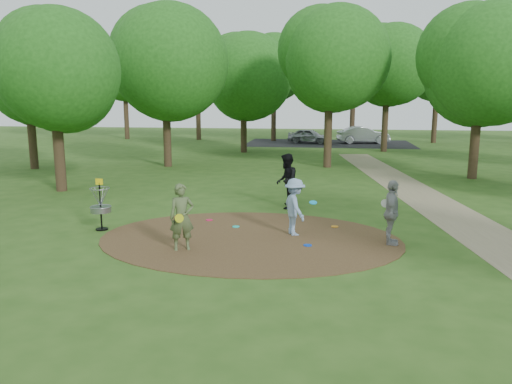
# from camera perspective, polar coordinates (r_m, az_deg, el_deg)

# --- Properties ---
(ground) EXTENTS (100.00, 100.00, 0.00)m
(ground) POSITION_cam_1_polar(r_m,az_deg,el_deg) (13.93, -0.73, -5.36)
(ground) COLOR #2D5119
(ground) RESTS_ON ground
(dirt_clearing) EXTENTS (8.40, 8.40, 0.02)m
(dirt_clearing) POSITION_cam_1_polar(r_m,az_deg,el_deg) (13.93, -0.73, -5.32)
(dirt_clearing) COLOR #47301C
(dirt_clearing) RESTS_ON ground
(footpath) EXTENTS (7.55, 39.89, 0.01)m
(footpath) POSITION_cam_1_polar(r_m,az_deg,el_deg) (16.28, 23.77, -3.90)
(footpath) COLOR #8C7A5B
(footpath) RESTS_ON ground
(parking_lot) EXTENTS (14.00, 8.00, 0.01)m
(parking_lot) POSITION_cam_1_polar(r_m,az_deg,el_deg) (43.38, 8.31, 5.52)
(parking_lot) COLOR black
(parking_lot) RESTS_ON ground
(player_observer_with_disc) EXTENTS (0.74, 0.64, 1.73)m
(player_observer_with_disc) POSITION_cam_1_polar(r_m,az_deg,el_deg) (12.85, -8.48, -2.88)
(player_observer_with_disc) COLOR #4F5F37
(player_observer_with_disc) RESTS_ON ground
(player_throwing_with_disc) EXTENTS (1.15, 1.22, 1.63)m
(player_throwing_with_disc) POSITION_cam_1_polar(r_m,az_deg,el_deg) (14.16, 4.45, -1.72)
(player_throwing_with_disc) COLOR #819CC0
(player_throwing_with_disc) RESTS_ON ground
(player_walking_with_disc) EXTENTS (0.74, 0.95, 1.94)m
(player_walking_with_disc) POSITION_cam_1_polar(r_m,az_deg,el_deg) (17.60, 3.50, 1.25)
(player_walking_with_disc) COLOR black
(player_walking_with_disc) RESTS_ON ground
(player_waiting_with_disc) EXTENTS (0.55, 1.06, 1.74)m
(player_waiting_with_disc) POSITION_cam_1_polar(r_m,az_deg,el_deg) (13.65, 15.23, -2.31)
(player_waiting_with_disc) COLOR #969698
(player_waiting_with_disc) RESTS_ON ground
(disc_ground_cyan) EXTENTS (0.22, 0.22, 0.02)m
(disc_ground_cyan) POSITION_cam_1_polar(r_m,az_deg,el_deg) (15.11, -2.31, -3.97)
(disc_ground_cyan) COLOR #1AD2C2
(disc_ground_cyan) RESTS_ON dirt_clearing
(disc_ground_blue) EXTENTS (0.22, 0.22, 0.02)m
(disc_ground_blue) POSITION_cam_1_polar(r_m,az_deg,el_deg) (13.30, 5.92, -6.07)
(disc_ground_blue) COLOR #0B3BC7
(disc_ground_blue) RESTS_ON dirt_clearing
(disc_ground_red) EXTENTS (0.22, 0.22, 0.02)m
(disc_ground_red) POSITION_cam_1_polar(r_m,az_deg,el_deg) (15.97, -5.36, -3.20)
(disc_ground_red) COLOR #D3154C
(disc_ground_red) RESTS_ON dirt_clearing
(car_left) EXTENTS (3.90, 2.32, 1.24)m
(car_left) POSITION_cam_1_polar(r_m,az_deg,el_deg) (43.34, 6.11, 6.39)
(car_left) COLOR #93969A
(car_left) RESTS_ON ground
(car_right) EXTENTS (4.57, 2.32, 1.44)m
(car_right) POSITION_cam_1_polar(r_m,az_deg,el_deg) (43.81, 12.15, 6.38)
(car_right) COLOR #9FA1A6
(car_right) RESTS_ON ground
(disc_ground_orange) EXTENTS (0.22, 0.22, 0.02)m
(disc_ground_orange) POSITION_cam_1_polar(r_m,az_deg,el_deg) (15.29, 8.98, -3.92)
(disc_ground_orange) COLOR orange
(disc_ground_orange) RESTS_ON dirt_clearing
(disc_golf_basket) EXTENTS (0.63, 0.63, 1.54)m
(disc_golf_basket) POSITION_cam_1_polar(r_m,az_deg,el_deg) (15.36, -17.37, -0.98)
(disc_golf_basket) COLOR black
(disc_golf_basket) RESTS_ON ground
(tree_ring) EXTENTS (36.82, 45.64, 8.79)m
(tree_ring) POSITION_cam_1_polar(r_m,az_deg,el_deg) (22.59, 5.94, 14.12)
(tree_ring) COLOR #332316
(tree_ring) RESTS_ON ground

